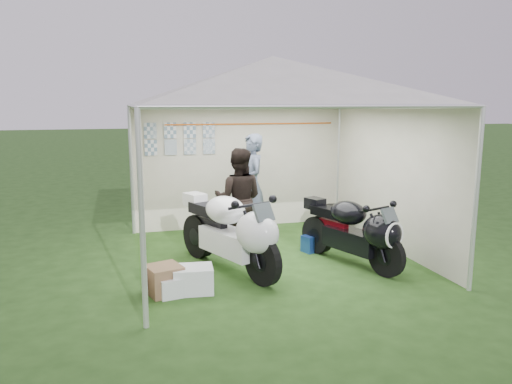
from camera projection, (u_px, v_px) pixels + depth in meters
ground at (272, 257)px, 7.69m from camera, size 80.00×80.00×0.00m
canopy_tent at (272, 86)px, 7.26m from camera, size 5.66×5.66×3.00m
motorcycle_white at (233, 230)px, 6.88m from camera, size 1.13×2.09×1.09m
motorcycle_black at (356, 230)px, 7.17m from camera, size 0.93×1.87×0.96m
paddock_stand at (313, 243)px, 7.95m from camera, size 0.41×0.33×0.26m
person_dark_jacket at (238, 199)px, 7.98m from camera, size 0.96×0.86×1.64m
person_blue_jacket at (252, 185)px, 8.75m from camera, size 0.44×0.67×1.81m
equipment_box at (333, 218)px, 9.29m from camera, size 0.51×0.43×0.46m
crate_0 at (193, 279)px, 6.23m from camera, size 0.53×0.43×0.33m
crate_1 at (164, 280)px, 6.18m from camera, size 0.50×0.50×0.36m
crate_2 at (172, 287)px, 6.11m from camera, size 0.37×0.32×0.24m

